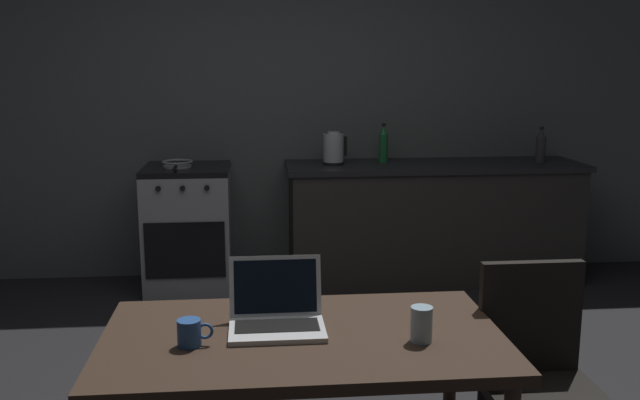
{
  "coord_description": "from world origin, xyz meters",
  "views": [
    {
      "loc": [
        -0.15,
        -2.93,
        1.61
      ],
      "look_at": [
        0.23,
        0.98,
        0.83
      ],
      "focal_mm": 39.44,
      "sensor_mm": 36.0,
      "label": 1
    }
  ],
  "objects": [
    {
      "name": "back_wall",
      "position": [
        0.3,
        2.4,
        1.35
      ],
      "size": [
        6.4,
        0.1,
        2.71
      ],
      "primitive_type": "cube",
      "color": "#4C5252",
      "rests_on": "ground_plane"
    },
    {
      "name": "kitchen_counter",
      "position": [
        1.17,
        2.05,
        0.44
      ],
      "size": [
        2.16,
        0.64,
        0.88
      ],
      "color": "#282623",
      "rests_on": "ground_plane"
    },
    {
      "name": "stove_oven",
      "position": [
        -0.62,
        2.04,
        0.44
      ],
      "size": [
        0.6,
        0.62,
        0.88
      ],
      "color": "gray",
      "rests_on": "ground_plane"
    },
    {
      "name": "dining_table",
      "position": [
        0.01,
        -0.73,
        0.65
      ],
      "size": [
        1.33,
        0.76,
        0.72
      ],
      "color": "#332319",
      "rests_on": "ground_plane"
    },
    {
      "name": "chair",
      "position": [
        0.86,
        -0.67,
        0.52
      ],
      "size": [
        0.4,
        0.4,
        0.9
      ],
      "rotation": [
        0.0,
        0.0,
        -0.23
      ],
      "color": "black",
      "rests_on": "ground_plane"
    },
    {
      "name": "laptop",
      "position": [
        -0.08,
        -0.66,
        0.77
      ],
      "size": [
        0.32,
        0.28,
        0.22
      ],
      "rotation": [
        0.0,
        0.0,
        0.13
      ],
      "color": "silver",
      "rests_on": "dining_table"
    },
    {
      "name": "electric_kettle",
      "position": [
        0.43,
        2.05,
        0.99
      ],
      "size": [
        0.17,
        0.15,
        0.24
      ],
      "color": "black",
      "rests_on": "kitchen_counter"
    },
    {
      "name": "bottle",
      "position": [
        1.95,
        2.0,
        1.01
      ],
      "size": [
        0.07,
        0.07,
        0.26
      ],
      "color": "#2D2D33",
      "rests_on": "kitchen_counter"
    },
    {
      "name": "frying_pan",
      "position": [
        -0.68,
        2.02,
        0.91
      ],
      "size": [
        0.22,
        0.39,
        0.05
      ],
      "color": "gray",
      "rests_on": "stove_oven"
    },
    {
      "name": "coffee_mug",
      "position": [
        -0.36,
        -0.79,
        0.76
      ],
      "size": [
        0.12,
        0.08,
        0.09
      ],
      "color": "#264C8C",
      "rests_on": "dining_table"
    },
    {
      "name": "drinking_glass",
      "position": [
        0.38,
        -0.83,
        0.78
      ],
      "size": [
        0.07,
        0.07,
        0.12
      ],
      "color": "#99B7C6",
      "rests_on": "dining_table"
    },
    {
      "name": "bottle_b",
      "position": [
        0.81,
        2.13,
        1.02
      ],
      "size": [
        0.07,
        0.07,
        0.29
      ],
      "color": "#19592D",
      "rests_on": "kitchen_counter"
    }
  ]
}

